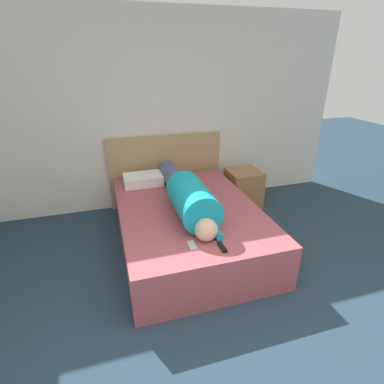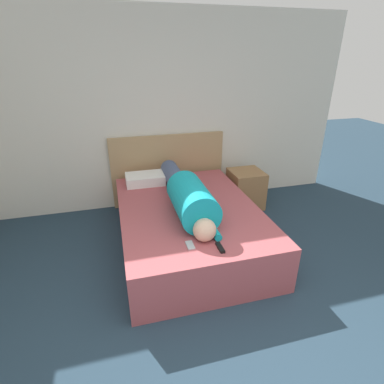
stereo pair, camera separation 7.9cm
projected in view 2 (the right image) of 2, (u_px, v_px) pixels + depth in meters
name	position (u px, v px, depth m)	size (l,w,h in m)	color
wall_back	(151.00, 115.00, 4.04)	(5.60, 0.06, 2.60)	silver
bed	(188.00, 225.00, 3.45)	(1.51, 2.10, 0.49)	#A84C51
headboard	(168.00, 170.00, 4.35)	(1.63, 0.04, 1.03)	tan
nightstand	(246.00, 189.00, 4.33)	(0.45, 0.45, 0.54)	olive
person_lying	(188.00, 195.00, 3.22)	(0.39, 1.78, 0.39)	#DBB293
pillow_near_headboard	(145.00, 179.00, 3.93)	(0.50, 0.33, 0.12)	white
tv_remote	(220.00, 248.00, 2.61)	(0.04, 0.15, 0.02)	black
cell_phone	(190.00, 245.00, 2.66)	(0.06, 0.13, 0.01)	#B2B7BC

